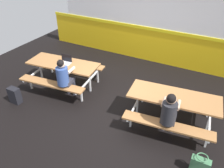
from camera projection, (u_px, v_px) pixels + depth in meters
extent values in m
cube|color=black|center=(114.00, 100.00, 6.11)|extent=(10.00, 10.00, 0.02)
cube|color=yellow|center=(150.00, 45.00, 7.81)|extent=(8.00, 0.12, 1.10)
cube|color=yellow|center=(151.00, 29.00, 7.44)|extent=(8.00, 0.03, 0.10)
cube|color=silver|center=(154.00, 5.00, 7.08)|extent=(6.72, 0.12, 1.40)
cube|color=#9E6B3D|center=(63.00, 64.00, 6.31)|extent=(2.06, 0.97, 0.04)
cube|color=#9E6B3D|center=(51.00, 84.00, 5.98)|extent=(1.91, 0.49, 0.04)
cube|color=#9E6B3D|center=(75.00, 63.00, 6.97)|extent=(1.91, 0.49, 0.04)
cube|color=white|center=(41.00, 70.00, 6.77)|extent=(0.04, 0.04, 0.70)
cube|color=white|center=(41.00, 69.00, 6.75)|extent=(0.21, 1.54, 0.04)
cube|color=white|center=(31.00, 83.00, 6.45)|extent=(0.04, 0.04, 0.41)
cube|color=white|center=(51.00, 67.00, 7.24)|extent=(0.04, 0.04, 0.41)
cube|color=white|center=(90.00, 81.00, 6.26)|extent=(0.04, 0.04, 0.70)
cube|color=white|center=(90.00, 79.00, 6.24)|extent=(0.21, 1.54, 0.04)
cube|color=white|center=(81.00, 95.00, 5.94)|extent=(0.04, 0.04, 0.41)
cube|color=white|center=(98.00, 76.00, 6.74)|extent=(0.04, 0.04, 0.41)
cube|color=#9E6B3D|center=(174.00, 97.00, 4.99)|extent=(2.06, 0.97, 0.04)
cube|color=#9E6B3D|center=(167.00, 125.00, 4.65)|extent=(1.91, 0.49, 0.04)
cube|color=#9E6B3D|center=(176.00, 92.00, 5.65)|extent=(1.91, 0.49, 0.04)
cube|color=white|center=(137.00, 102.00, 5.45)|extent=(0.04, 0.04, 0.70)
cube|color=white|center=(138.00, 101.00, 5.42)|extent=(0.21, 1.54, 0.04)
cube|color=white|center=(131.00, 120.00, 5.13)|extent=(0.04, 0.04, 0.41)
cube|color=white|center=(143.00, 95.00, 5.92)|extent=(0.04, 0.04, 0.41)
cube|color=white|center=(209.00, 119.00, 4.94)|extent=(0.04, 0.04, 0.70)
cube|color=white|center=(210.00, 117.00, 4.92)|extent=(0.21, 1.54, 0.04)
cube|color=white|center=(207.00, 140.00, 4.62)|extent=(0.04, 0.04, 0.41)
cube|color=white|center=(209.00, 110.00, 5.42)|extent=(0.04, 0.04, 0.41)
cylinder|color=#2D2D38|center=(68.00, 86.00, 6.25)|extent=(0.11, 0.11, 0.45)
cylinder|color=#2D2D38|center=(74.00, 88.00, 6.19)|extent=(0.11, 0.11, 0.45)
cube|color=#2D2D38|center=(67.00, 81.00, 5.94)|extent=(0.34, 0.41, 0.12)
cylinder|color=#334C8C|center=(63.00, 76.00, 5.68)|extent=(0.30, 0.30, 0.48)
cylinder|color=beige|center=(62.00, 68.00, 5.83)|extent=(0.11, 0.31, 0.08)
cylinder|color=beige|center=(71.00, 70.00, 5.74)|extent=(0.11, 0.31, 0.08)
sphere|color=beige|center=(61.00, 64.00, 5.52)|extent=(0.20, 0.20, 0.20)
sphere|color=black|center=(60.00, 63.00, 5.48)|extent=(0.18, 0.18, 0.18)
cylinder|color=#2D2D38|center=(164.00, 122.00, 5.05)|extent=(0.11, 0.11, 0.45)
cylinder|color=#2D2D38|center=(172.00, 124.00, 4.99)|extent=(0.11, 0.11, 0.45)
cube|color=#2D2D38|center=(169.00, 117.00, 4.75)|extent=(0.34, 0.41, 0.12)
cylinder|color=#26262B|center=(169.00, 113.00, 4.48)|extent=(0.30, 0.30, 0.48)
cylinder|color=tan|center=(164.00, 102.00, 4.63)|extent=(0.11, 0.31, 0.08)
cylinder|color=tan|center=(178.00, 105.00, 4.54)|extent=(0.11, 0.31, 0.08)
sphere|color=tan|center=(171.00, 99.00, 4.32)|extent=(0.20, 0.20, 0.20)
sphere|color=black|center=(171.00, 98.00, 4.28)|extent=(0.18, 0.18, 0.18)
cube|color=silver|center=(65.00, 63.00, 6.28)|extent=(0.34, 0.25, 0.01)
cube|color=black|center=(67.00, 58.00, 6.30)|extent=(0.32, 0.04, 0.21)
cube|color=black|center=(15.00, 95.00, 5.89)|extent=(0.30, 0.18, 0.44)
cube|color=black|center=(18.00, 95.00, 6.01)|extent=(0.21, 0.04, 0.19)
cube|color=#3F724C|center=(200.00, 166.00, 4.11)|extent=(0.34, 0.14, 0.36)
torus|color=#3F724C|center=(203.00, 157.00, 3.99)|extent=(0.21, 0.21, 0.02)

